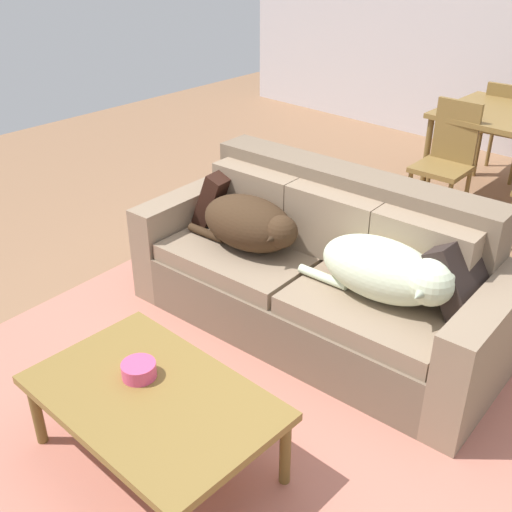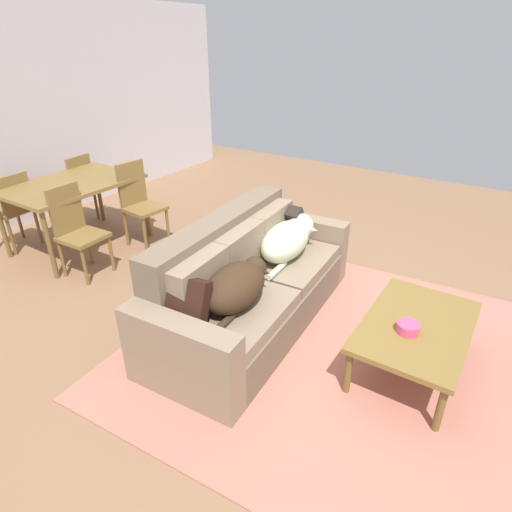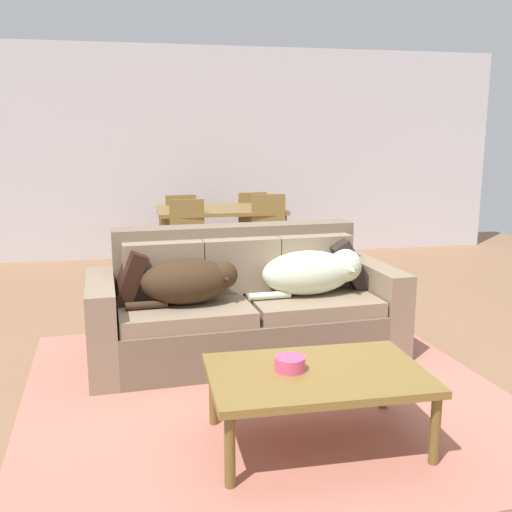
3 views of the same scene
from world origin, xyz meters
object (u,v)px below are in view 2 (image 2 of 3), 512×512
(dining_chair_near_right, at_px, (139,201))
(dining_chair_far_left, at_px, (13,207))
(coffee_table, at_px, (417,328))
(dog_on_right_cushion, at_px, (288,239))
(throw_pillow_by_left_arm, at_px, (182,303))
(dining_chair_near_left, at_px, (76,228))
(couch, at_px, (248,285))
(dining_table, at_px, (72,188))
(dog_on_left_cushion, at_px, (237,285))
(bowl_on_coffee_table, at_px, (408,328))
(dining_chair_far_right, at_px, (77,186))
(throw_pillow_by_right_arm, at_px, (286,221))

(dining_chair_near_right, distance_m, dining_chair_far_left, 1.41)
(coffee_table, xyz_separation_m, dining_chair_far_left, (-0.40, 4.39, 0.14))
(dog_on_right_cushion, bearing_deg, throw_pillow_by_left_arm, 171.85)
(dog_on_right_cushion, relative_size, dining_chair_near_right, 0.88)
(throw_pillow_by_left_arm, height_order, dining_chair_near_left, dining_chair_near_left)
(dog_on_right_cushion, distance_m, dining_chair_near_left, 2.16)
(couch, relative_size, dining_table, 1.60)
(dog_on_left_cushion, distance_m, coffee_table, 1.33)
(dog_on_left_cushion, height_order, dining_chair_near_right, dining_chair_near_right)
(dog_on_left_cushion, relative_size, bowl_on_coffee_table, 4.90)
(dog_on_right_cushion, height_order, bowl_on_coffee_table, dog_on_right_cushion)
(throw_pillow_by_left_arm, bearing_deg, dining_chair_near_right, 53.63)
(dining_table, distance_m, dining_chair_far_left, 0.72)
(throw_pillow_by_left_arm, relative_size, dining_chair_far_left, 0.42)
(dog_on_right_cushion, xyz_separation_m, dining_table, (-0.33, 2.59, 0.10))
(bowl_on_coffee_table, bearing_deg, dog_on_left_cushion, 109.56)
(dining_table, bearing_deg, dog_on_right_cushion, -82.73)
(bowl_on_coffee_table, distance_m, dining_chair_near_left, 3.26)
(dog_on_right_cushion, xyz_separation_m, throw_pillow_by_left_arm, (-1.30, 0.10, 0.00))
(dog_on_left_cushion, xyz_separation_m, throw_pillow_by_left_arm, (-0.41, 0.17, 0.01))
(coffee_table, bearing_deg, dining_chair_far_right, 83.89)
(throw_pillow_by_left_arm, xyz_separation_m, dining_chair_far_left, (0.55, 3.04, -0.11))
(dog_on_left_cushion, height_order, dining_chair_near_left, dining_chair_near_left)
(throw_pillow_by_left_arm, bearing_deg, bowl_on_coffee_table, -58.29)
(couch, xyz_separation_m, bowl_on_coffee_table, (0.01, -1.32, 0.09))
(dog_on_left_cushion, height_order, throw_pillow_by_left_arm, throw_pillow_by_left_arm)
(dining_chair_far_left, bearing_deg, throw_pillow_by_right_arm, 104.96)
(dining_chair_near_left, bearing_deg, bowl_on_coffee_table, -88.21)
(dining_chair_near_left, distance_m, dining_chair_far_left, 1.11)
(couch, height_order, throw_pillow_by_right_arm, couch)
(dog_on_left_cushion, height_order, dining_chair_far_left, dining_chair_far_left)
(dining_chair_near_right, height_order, dining_chair_far_right, dining_chair_near_right)
(coffee_table, relative_size, dining_table, 0.78)
(throw_pillow_by_right_arm, bearing_deg, couch, -172.96)
(dining_chair_far_right, bearing_deg, coffee_table, 76.99)
(throw_pillow_by_right_arm, bearing_deg, bowl_on_coffee_table, -119.27)
(throw_pillow_by_left_arm, xyz_separation_m, dining_chair_near_left, (0.57, 1.93, -0.11))
(bowl_on_coffee_table, distance_m, dining_chair_near_right, 3.31)
(couch, distance_m, dog_on_right_cushion, 0.57)
(dining_table, xyz_separation_m, dining_chair_near_right, (0.45, -0.56, -0.18))
(dog_on_right_cushion, xyz_separation_m, dining_chair_far_right, (0.13, 3.19, -0.12))
(dining_chair_near_left, bearing_deg, dining_chair_far_left, 88.24)
(dog_on_left_cushion, relative_size, dining_chair_near_left, 0.82)
(dining_chair_far_right, bearing_deg, throw_pillow_by_left_arm, 58.31)
(throw_pillow_by_right_arm, xyz_separation_m, dining_chair_far_right, (-0.19, 2.98, -0.13))
(dining_chair_near_left, bearing_deg, dining_table, 51.75)
(couch, distance_m, throw_pillow_by_left_arm, 0.85)
(dining_chair_far_right, bearing_deg, dining_chair_far_left, -3.66)
(throw_pillow_by_right_arm, relative_size, bowl_on_coffee_table, 2.53)
(throw_pillow_by_right_arm, distance_m, bowl_on_coffee_table, 1.64)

